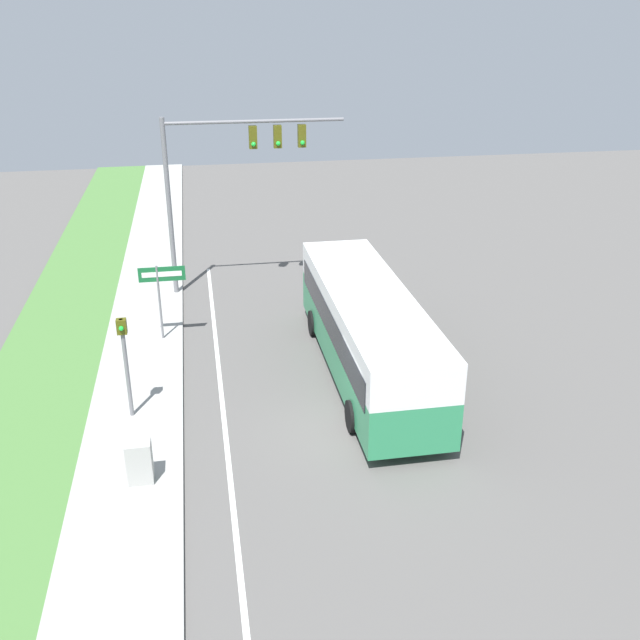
{
  "coord_description": "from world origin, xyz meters",
  "views": [
    {
      "loc": [
        -4.0,
        -17.27,
        11.22
      ],
      "look_at": [
        -0.12,
        4.4,
        1.64
      ],
      "focal_mm": 40.0,
      "sensor_mm": 36.0,
      "label": 1
    }
  ],
  "objects_px": {
    "street_sign": "(161,286)",
    "pedestrian_signal": "(125,353)",
    "signal_gantry": "(227,165)",
    "bus": "(367,326)",
    "utility_cabinet": "(139,462)"
  },
  "relations": [
    {
      "from": "street_sign",
      "to": "pedestrian_signal",
      "type": "bearing_deg",
      "value": -99.28
    },
    {
      "from": "signal_gantry",
      "to": "pedestrian_signal",
      "type": "xyz_separation_m",
      "value": [
        -3.66,
        -10.11,
        -3.26
      ]
    },
    {
      "from": "pedestrian_signal",
      "to": "signal_gantry",
      "type": "bearing_deg",
      "value": 70.1
    },
    {
      "from": "bus",
      "to": "pedestrian_signal",
      "type": "distance_m",
      "value": 7.73
    },
    {
      "from": "signal_gantry",
      "to": "street_sign",
      "type": "distance_m",
      "value": 6.38
    },
    {
      "from": "signal_gantry",
      "to": "street_sign",
      "type": "height_order",
      "value": "signal_gantry"
    },
    {
      "from": "signal_gantry",
      "to": "pedestrian_signal",
      "type": "distance_m",
      "value": 11.23
    },
    {
      "from": "pedestrian_signal",
      "to": "street_sign",
      "type": "bearing_deg",
      "value": 80.72
    },
    {
      "from": "signal_gantry",
      "to": "utility_cabinet",
      "type": "xyz_separation_m",
      "value": [
        -3.22,
        -13.48,
        -4.76
      ]
    },
    {
      "from": "pedestrian_signal",
      "to": "utility_cabinet",
      "type": "bearing_deg",
      "value": -82.57
    },
    {
      "from": "pedestrian_signal",
      "to": "street_sign",
      "type": "distance_m",
      "value": 5.48
    },
    {
      "from": "bus",
      "to": "street_sign",
      "type": "bearing_deg",
      "value": 150.13
    },
    {
      "from": "pedestrian_signal",
      "to": "utility_cabinet",
      "type": "distance_m",
      "value": 3.71
    },
    {
      "from": "street_sign",
      "to": "utility_cabinet",
      "type": "bearing_deg",
      "value": -92.89
    },
    {
      "from": "pedestrian_signal",
      "to": "street_sign",
      "type": "relative_size",
      "value": 1.11
    }
  ]
}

